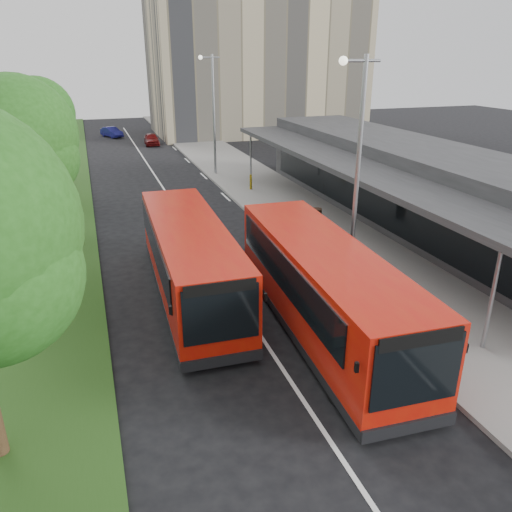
# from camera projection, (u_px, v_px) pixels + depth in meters

# --- Properties ---
(ground) EXTENTS (120.00, 120.00, 0.00)m
(ground) POSITION_uv_depth(u_px,v_px,m) (260.00, 334.00, 15.60)
(ground) COLOR black
(ground) RESTS_ON ground
(pavement) EXTENTS (5.00, 80.00, 0.15)m
(pavement) POSITION_uv_depth(u_px,v_px,m) (248.00, 178.00, 34.92)
(pavement) COLOR gray
(pavement) RESTS_ON ground
(grass_verge) EXTENTS (5.00, 80.00, 0.10)m
(grass_verge) POSITION_uv_depth(u_px,v_px,m) (49.00, 194.00, 31.08)
(grass_verge) COLOR #264B18
(grass_verge) RESTS_ON ground
(lane_centre_line) EXTENTS (0.12, 70.00, 0.01)m
(lane_centre_line) POSITION_uv_depth(u_px,v_px,m) (175.00, 206.00, 28.78)
(lane_centre_line) COLOR silver
(lane_centre_line) RESTS_ON ground
(kerb_dashes) EXTENTS (0.12, 56.00, 0.01)m
(kerb_dashes) POSITION_uv_depth(u_px,v_px,m) (214.00, 186.00, 33.27)
(kerb_dashes) COLOR silver
(kerb_dashes) RESTS_ON ground
(office_block) EXTENTS (22.00, 12.00, 18.00)m
(office_block) POSITION_uv_depth(u_px,v_px,m) (256.00, 46.00, 53.26)
(office_block) COLOR #C0AF88
(office_block) RESTS_ON ground
(station_building) EXTENTS (7.70, 26.00, 4.00)m
(station_building) POSITION_uv_depth(u_px,v_px,m) (412.00, 185.00, 25.07)
(station_building) COLOR #29292B
(station_building) RESTS_ON ground
(tree_mid) EXTENTS (4.69, 4.69, 7.54)m
(tree_mid) POSITION_uv_depth(u_px,v_px,m) (17.00, 143.00, 19.65)
(tree_mid) COLOR #362415
(tree_mid) RESTS_ON ground
(tree_far) EXTENTS (4.39, 4.39, 7.00)m
(tree_far) POSITION_uv_depth(u_px,v_px,m) (39.00, 118.00, 30.33)
(tree_far) COLOR #362415
(tree_far) RESTS_ON ground
(lamp_post_near) EXTENTS (1.44, 0.28, 8.00)m
(lamp_post_near) POSITION_uv_depth(u_px,v_px,m) (356.00, 163.00, 16.81)
(lamp_post_near) COLOR gray
(lamp_post_near) RESTS_ON pavement
(lamp_post_far) EXTENTS (1.44, 0.28, 8.00)m
(lamp_post_far) POSITION_uv_depth(u_px,v_px,m) (212.00, 108.00, 34.38)
(lamp_post_far) COLOR gray
(lamp_post_far) RESTS_ON pavement
(bus_main) EXTENTS (3.04, 10.18, 2.85)m
(bus_main) POSITION_uv_depth(u_px,v_px,m) (324.00, 290.00, 15.21)
(bus_main) COLOR #B01B09
(bus_main) RESTS_ON ground
(bus_second) EXTENTS (2.80, 9.81, 2.75)m
(bus_second) POSITION_uv_depth(u_px,v_px,m) (190.00, 260.00, 17.51)
(bus_second) COLOR #B01B09
(bus_second) RESTS_ON ground
(litter_bin) EXTENTS (0.57, 0.57, 0.90)m
(litter_bin) POSITION_uv_depth(u_px,v_px,m) (316.00, 217.00, 24.82)
(litter_bin) COLOR #321F14
(litter_bin) RESTS_ON pavement
(bollard) EXTENTS (0.18, 0.18, 0.94)m
(bollard) POSITION_uv_depth(u_px,v_px,m) (251.00, 182.00, 31.63)
(bollard) COLOR yellow
(bollard) RESTS_ON pavement
(car_near) EXTENTS (1.47, 3.31, 1.11)m
(car_near) POSITION_uv_depth(u_px,v_px,m) (152.00, 139.00, 48.10)
(car_near) COLOR #550C0D
(car_near) RESTS_ON ground
(car_far) EXTENTS (2.32, 3.34, 1.04)m
(car_far) POSITION_uv_depth(u_px,v_px,m) (112.00, 132.00, 52.66)
(car_far) COLOR navy
(car_far) RESTS_ON ground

